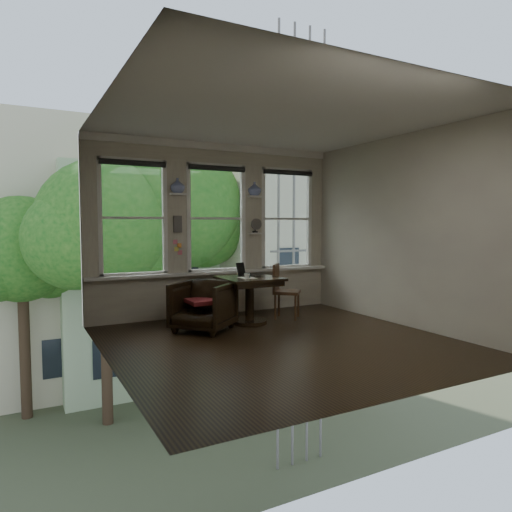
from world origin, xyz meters
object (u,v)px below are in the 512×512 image
table (250,300)px  armchair_left (203,306)px  laptop (255,276)px  mug (247,276)px  side_chair_right (287,291)px

table → armchair_left: same height
table → laptop: laptop is taller
laptop → mug: bearing=-143.8°
table → side_chair_right: (0.75, 0.07, 0.09)m
table → side_chair_right: bearing=5.2°
armchair_left → laptop: laptop is taller
armchair_left → laptop: size_ratio=2.25×
side_chair_right → laptop: size_ratio=2.51×
side_chair_right → mug: side_chair_right is taller
armchair_left → mug: 0.83m
side_chair_right → mug: size_ratio=10.08×
armchair_left → side_chair_right: 1.61m
table → laptop: (0.11, 0.03, 0.39)m
armchair_left → mug: mug is taller
table → side_chair_right: 0.76m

